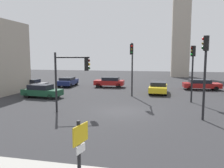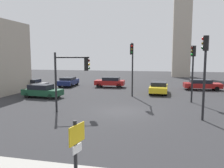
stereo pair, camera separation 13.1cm
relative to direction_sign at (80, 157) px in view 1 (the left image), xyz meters
The scene contains 12 objects.
ground_plane 12.41m from the direction_sign, 94.86° to the left, with size 105.39×105.39×0.00m, color #2D2D30.
direction_sign is the anchor object (origin of this frame).
traffic_light_0 12.40m from the direction_sign, 113.01° to the left, with size 2.64×1.05×4.70m.
traffic_light_1 18.20m from the direction_sign, 92.98° to the left, with size 0.56×3.34×5.83m.
traffic_light_2 12.20m from the direction_sign, 65.74° to the left, with size 0.49×0.41×5.76m.
traffic_light_3 18.08m from the direction_sign, 74.09° to the left, with size 0.48×0.45×5.40m.
car_0 22.19m from the direction_sign, 85.45° to the left, with size 2.14×4.50×1.39m.
car_1 19.53m from the direction_sign, 122.29° to the left, with size 4.34×2.08×1.42m.
car_2 28.40m from the direction_sign, 113.88° to the left, with size 2.22×4.42×1.35m.
car_3 27.45m from the direction_sign, 74.62° to the left, with size 4.82×2.24×1.38m.
car_4 26.56m from the direction_sign, 124.43° to the left, with size 4.06×1.91×1.37m.
car_5 26.76m from the direction_sign, 101.20° to the left, with size 4.29×2.09×1.46m.
Camera 1 is at (3.10, -17.67, 4.36)m, focal length 36.47 mm.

